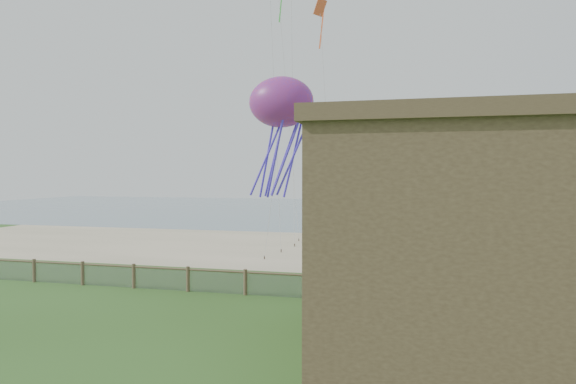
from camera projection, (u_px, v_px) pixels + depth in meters
The scene contains 9 objects.
ground at pixel (192, 332), 18.86m from camera, with size 160.00×160.00×0.00m, color #2E4F1B.
sand_beach at pixel (312, 248), 40.17m from camera, with size 72.00×20.00×0.02m, color tan.
ocean at pixel (367, 210), 82.78m from camera, with size 160.00×68.00×0.02m, color slate.
chainlink_fence at pixel (245, 284), 24.65m from camera, with size 36.20×0.20×1.25m, color brown, non-canonical shape.
motel_deck at pixel (545, 313), 20.49m from camera, with size 15.00×2.00×0.50m, color brown.
picnic_table at pixel (338, 306), 21.00m from camera, with size 2.06×1.55×0.87m, color brown, non-canonical shape.
octopus_kite at pixel (281, 135), 31.34m from camera, with size 3.78×2.67×7.79m, color red, non-canonical shape.
kite_red at pixel (320, 19), 35.58m from camera, with size 1.13×0.70×2.75m, color #DA5726, non-canonical shape.
kite_green at pixel (279, 0), 40.03m from camera, with size 1.19×0.70×2.60m, color green, non-canonical shape.
Camera 1 is at (8.03, -17.22, 5.82)m, focal length 32.00 mm.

